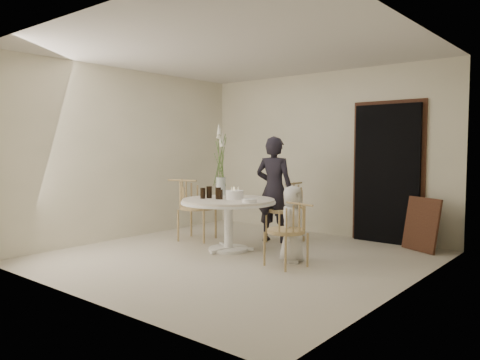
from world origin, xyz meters
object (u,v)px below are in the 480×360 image
Objects in this scene: girl at (274,189)px; birthday_cake at (235,195)px; chair_right at (293,225)px; boy at (292,224)px; chair_left at (189,200)px; flower_vase at (221,165)px; chair_far at (290,203)px; table at (228,207)px.

birthday_cake is (-0.06, -0.87, -0.02)m from girl.
chair_right is at bearing 120.39° from girl.
birthday_cake is at bearing 79.15° from boy.
boy is at bearing -113.74° from chair_left.
flower_vase reaches higher than chair_right.
girl is at bearing -124.28° from chair_far.
boy is (1.05, 0.03, -0.13)m from table.
chair_left is 0.98× the size of boy.
boy reaches higher than birthday_cake.
girl is at bearing 81.79° from table.
table is at bearing -89.33° from chair_right.
chair_left is (-2.24, 0.47, 0.10)m from chair_right.
girl reaches higher than chair_right.
birthday_cake is at bearing -92.33° from chair_right.
table is 0.78m from flower_vase.
boy is (2.06, -0.19, -0.13)m from chair_left.
chair_left is at bearing -146.06° from chair_far.
chair_right is 0.74× the size of flower_vase.
chair_right is at bearing -57.18° from chair_far.
girl is 6.41× the size of birthday_cake.
table is at bearing 81.95° from boy.
flower_vase is at bearing 69.35° from boy.
flower_vase is (-0.43, 0.32, 0.57)m from table.
flower_vase reaches higher than chair_far.
table is 1.26m from chair_right.
girl is (-0.14, -0.22, 0.22)m from chair_far.
chair_left is at bearing 167.74° from table.
chair_left is 0.88× the size of flower_vase.
girl reaches higher than boy.
chair_right is 0.33m from boy.
chair_far is 1.36m from boy.
chair_left reaches higher than birthday_cake.
flower_vase is (-0.50, 0.27, 0.39)m from birthday_cake.
birthday_cake reaches higher than chair_right.
girl is at bearing 85.98° from birthday_cake.
flower_vase reaches higher than girl.
chair_far is (0.27, 1.14, -0.03)m from table.
flower_vase is (0.58, 0.10, 0.56)m from chair_left.
girl is 1.32m from boy.
girl reaches higher than table.
boy is at bearing -133.95° from chair_right.
girl is at bearing 36.31° from boy.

